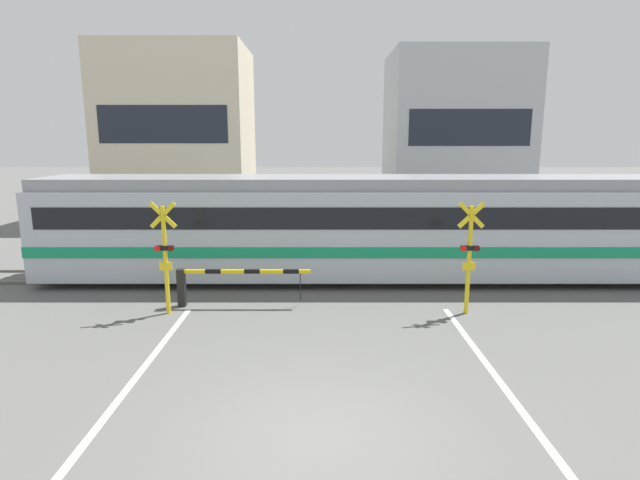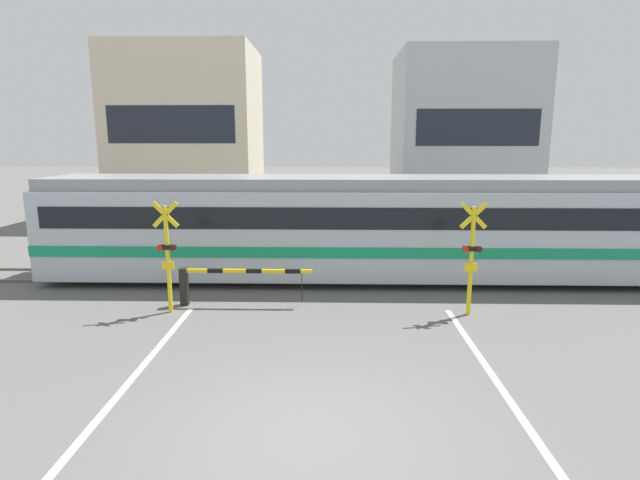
% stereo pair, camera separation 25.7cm
% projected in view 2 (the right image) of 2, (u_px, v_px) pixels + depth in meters
% --- Properties ---
extents(ground_plane, '(160.00, 160.00, 0.00)m').
position_uv_depth(ground_plane, '(309.00, 436.00, 7.51)').
color(ground_plane, '#60605E').
extents(rail_track_near, '(50.00, 0.10, 0.08)m').
position_uv_depth(rail_track_near, '(321.00, 283.00, 15.49)').
color(rail_track_near, '#5B564C').
rests_on(rail_track_near, ground_plane).
extents(rail_track_far, '(50.00, 0.10, 0.08)m').
position_uv_depth(rail_track_far, '(322.00, 271.00, 16.90)').
color(rail_track_far, '#5B564C').
rests_on(rail_track_far, ground_plane).
extents(road_stripe_left, '(0.14, 9.75, 0.01)m').
position_uv_depth(road_stripe_left, '(112.00, 403.00, 8.44)').
color(road_stripe_left, white).
rests_on(road_stripe_left, ground_plane).
extents(road_stripe_right, '(0.14, 9.75, 0.01)m').
position_uv_depth(road_stripe_right, '(515.00, 408.00, 8.29)').
color(road_stripe_right, white).
rests_on(road_stripe_right, ground_plane).
extents(commuter_train, '(19.95, 3.02, 3.28)m').
position_uv_depth(commuter_train, '(364.00, 225.00, 15.83)').
color(commuter_train, '#ADB7C1').
rests_on(commuter_train, ground_plane).
extents(crossing_barrier_near, '(3.56, 0.20, 1.02)m').
position_uv_depth(crossing_barrier_near, '(217.00, 279.00, 13.36)').
color(crossing_barrier_near, black).
rests_on(crossing_barrier_near, ground_plane).
extents(crossing_barrier_far, '(3.56, 0.20, 1.02)m').
position_uv_depth(crossing_barrier_far, '(395.00, 239.00, 18.83)').
color(crossing_barrier_far, black).
rests_on(crossing_barrier_far, ground_plane).
extents(crossing_signal_left, '(0.68, 0.15, 2.90)m').
position_uv_depth(crossing_signal_left, '(167.00, 252.00, 12.65)').
color(crossing_signal_left, yellow).
rests_on(crossing_signal_left, ground_plane).
extents(crossing_signal_right, '(0.68, 0.15, 2.90)m').
position_uv_depth(crossing_signal_right, '(472.00, 254.00, 12.48)').
color(crossing_signal_right, yellow).
rests_on(crossing_signal_right, ground_plane).
extents(building_left_of_street, '(7.84, 5.92, 9.47)m').
position_uv_depth(building_left_of_street, '(188.00, 135.00, 28.42)').
color(building_left_of_street, beige).
rests_on(building_left_of_street, ground_plane).
extents(building_right_of_street, '(7.40, 5.92, 9.18)m').
position_uv_depth(building_right_of_street, '(462.00, 137.00, 28.09)').
color(building_right_of_street, '#B2B7BC').
rests_on(building_right_of_street, ground_plane).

